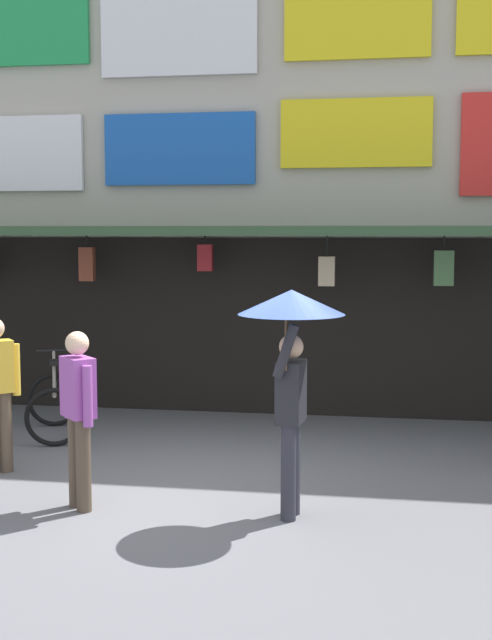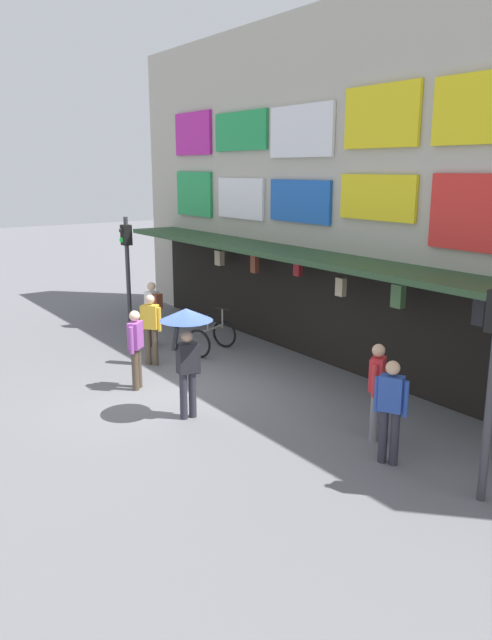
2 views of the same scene
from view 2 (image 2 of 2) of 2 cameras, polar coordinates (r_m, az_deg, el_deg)
ground_plane at (r=12.50m, az=-5.82°, el=-7.34°), size 80.00×80.00×0.00m
shopfront at (r=14.44m, az=10.09°, el=11.50°), size 18.00×2.60×8.00m
traffic_light_near at (r=17.66m, az=-10.94°, el=5.90°), size 0.28×0.33×3.20m
bicycle_parked at (r=15.46m, az=-3.16°, el=-1.59°), size 1.10×1.35×1.05m
pedestrian_with_umbrella at (r=11.12m, az=-5.51°, el=-1.13°), size 0.96×0.96×2.08m
pedestrian_in_green at (r=14.50m, az=-8.78°, el=-0.51°), size 0.43×0.40×1.68m
pedestrian_in_red at (r=10.65m, az=11.97°, el=-5.98°), size 0.38×0.46×1.68m
pedestrian_in_white at (r=12.96m, az=-10.14°, el=-2.30°), size 0.41×0.41×1.68m
pedestrian_in_yellow at (r=9.82m, az=13.20°, el=-7.77°), size 0.48×0.36×1.68m
pedestrian_in_purple at (r=16.06m, az=-8.58°, el=1.03°), size 0.46×0.48×1.68m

